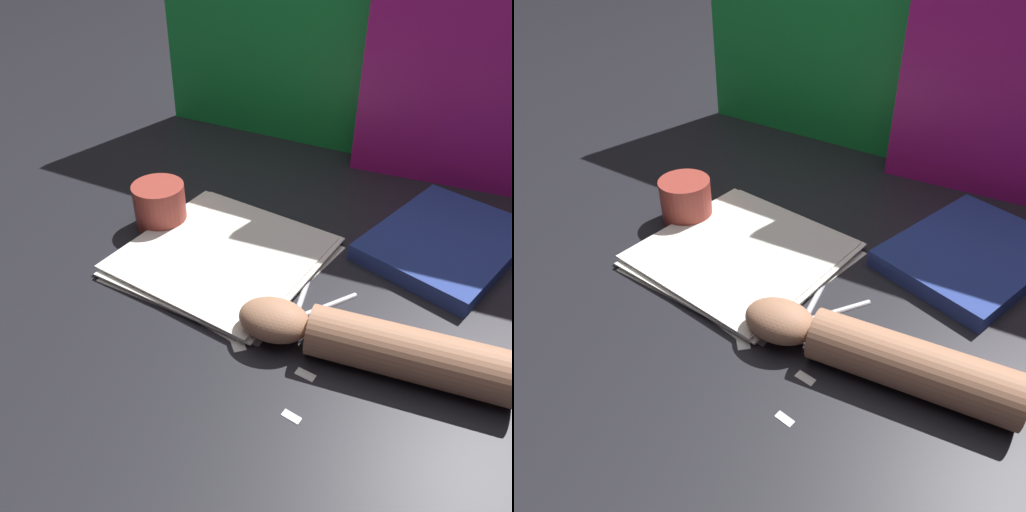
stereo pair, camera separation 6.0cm
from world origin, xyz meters
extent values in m
plane|color=black|center=(0.00, 0.00, 0.00)|extent=(6.00, 6.00, 0.00)
cube|color=green|center=(-0.21, 0.46, 0.29)|extent=(0.70, 0.10, 0.57)
cube|color=white|center=(-0.09, 0.00, 0.00)|extent=(0.30, 0.30, 0.00)
cube|color=white|center=(-0.09, -0.01, 0.00)|extent=(0.31, 0.31, 0.00)
cube|color=white|center=(-0.09, -0.01, 0.01)|extent=(0.30, 0.29, 0.00)
cube|color=white|center=(-0.08, 0.00, 0.01)|extent=(0.29, 0.28, 0.00)
cube|color=white|center=(-0.09, -0.01, 0.01)|extent=(0.29, 0.28, 0.00)
cube|color=navy|center=(0.20, 0.22, 0.01)|extent=(0.25, 0.31, 0.03)
sphere|color=silver|center=(0.08, -0.06, 0.00)|extent=(0.01, 0.01, 0.01)
cylinder|color=silver|center=(0.06, -0.01, 0.00)|extent=(0.04, 0.11, 0.01)
torus|color=black|center=(0.09, -0.09, 0.00)|extent=(0.06, 0.06, 0.01)
cylinder|color=silver|center=(0.10, -0.02, 0.00)|extent=(0.06, 0.10, 0.01)
torus|color=black|center=(0.07, -0.09, 0.00)|extent=(0.06, 0.06, 0.01)
cylinder|color=#A87556|center=(0.24, -0.07, 0.03)|extent=(0.26, 0.13, 0.07)
ellipsoid|color=#A87556|center=(0.07, -0.11, 0.03)|extent=(0.11, 0.09, 0.05)
cube|color=white|center=(0.04, -0.14, 0.00)|extent=(0.03, 0.03, 0.00)
cube|color=white|center=(0.14, -0.14, 0.00)|extent=(0.03, 0.01, 0.00)
cube|color=white|center=(0.16, -0.20, 0.00)|extent=(0.02, 0.01, 0.00)
cylinder|color=#99382D|center=(-0.24, 0.01, 0.04)|extent=(0.09, 0.09, 0.08)
camera|label=1|loc=(0.31, -0.51, 0.50)|focal=35.00mm
camera|label=2|loc=(0.36, -0.48, 0.50)|focal=35.00mm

